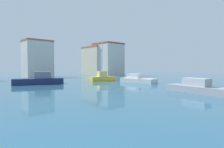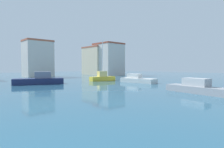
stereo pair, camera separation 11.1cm
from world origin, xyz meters
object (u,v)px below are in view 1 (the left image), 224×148
object	(u,v)px
sailboat_yellow_distant_north	(102,77)
motorboat_grey_far_left	(196,88)
motorboat_navy_near_pier	(39,80)
motorboat_white_behind_lamppost	(137,80)

from	to	relation	value
sailboat_yellow_distant_north	motorboat_grey_far_left	xyz separation A→B (m)	(-3.48, -21.12, -0.13)
motorboat_grey_far_left	motorboat_navy_near_pier	size ratio (longest dim) A/B	0.88
motorboat_navy_near_pier	sailboat_yellow_distant_north	bearing A→B (deg)	-6.04
motorboat_navy_near_pier	motorboat_white_behind_lamppost	bearing A→B (deg)	-31.55
motorboat_navy_near_pier	motorboat_grey_far_left	bearing A→B (deg)	-67.74
sailboat_yellow_distant_north	motorboat_navy_near_pier	xyz separation A→B (m)	(-12.68, 1.34, -0.04)
motorboat_white_behind_lamppost	motorboat_navy_near_pier	distance (m)	17.39
motorboat_grey_far_left	sailboat_yellow_distant_north	bearing A→B (deg)	80.63
sailboat_yellow_distant_north	motorboat_white_behind_lamppost	distance (m)	8.05
motorboat_white_behind_lamppost	motorboat_navy_near_pier	size ratio (longest dim) A/B	0.84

